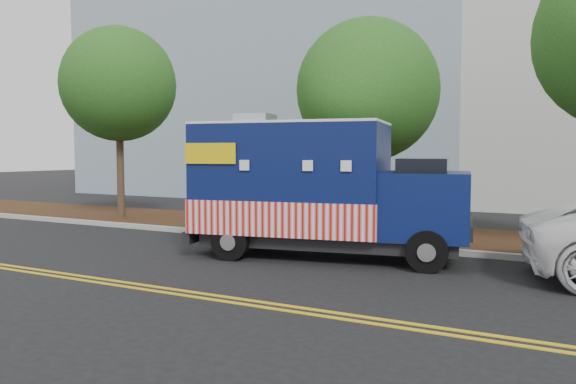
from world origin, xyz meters
The scene contains 9 objects.
ground centered at (0.00, 0.00, 0.00)m, with size 120.00×120.00×0.00m, color black.
curb centered at (0.00, 1.40, 0.07)m, with size 120.00×0.18×0.15m, color #9E9E99.
mulch_strip centered at (0.00, 3.50, 0.07)m, with size 120.00×4.00×0.15m, color #32180D.
centerline_near centered at (0.00, -4.45, 0.01)m, with size 120.00×0.10×0.01m, color gold.
centerline_far centered at (0.00, -4.70, 0.01)m, with size 120.00×0.10×0.01m, color gold.
tree_a centered at (-8.07, 2.72, 4.89)m, with size 4.06×4.06×6.93m.
tree_b centered at (0.91, 3.69, 4.31)m, with size 4.22×4.22×6.43m.
sign_post centered at (-3.64, 1.55, 1.20)m, with size 0.06×0.06×2.40m, color #473828.
food_truck centered at (1.08, -0.28, 1.54)m, with size 6.76×3.48×3.40m.
Camera 1 is at (6.71, -12.27, 2.46)m, focal length 35.00 mm.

